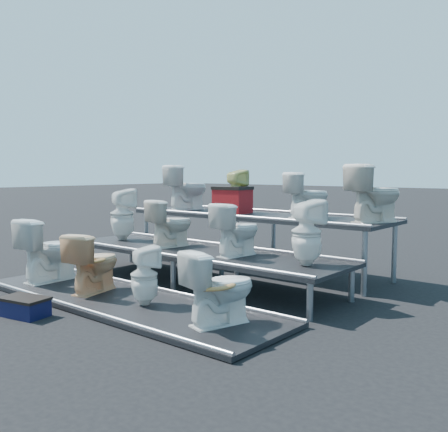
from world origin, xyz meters
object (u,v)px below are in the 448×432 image
Objects in this scene: toilet_10 at (308,195)px; toilet_6 at (237,229)px; toilet_4 at (122,214)px; red_crate at (232,201)px; toilet_7 at (307,233)px; toilet_8 at (187,187)px; toilet_3 at (220,287)px; toilet_0 at (50,249)px; toilet_1 at (94,262)px; toilet_11 at (375,193)px; toilet_2 at (144,275)px; toilet_9 at (236,191)px; toilet_5 at (171,223)px; step_stool at (25,308)px.

toilet_6 is at bearing 104.11° from toilet_10.
toilet_4 is 1.72m from red_crate.
toilet_10 reaches higher than toilet_6.
toilet_7 is 1.46× the size of red_crate.
toilet_8 is at bearing -25.47° from toilet_6.
toilet_4 is (-3.06, 1.30, 0.44)m from toilet_3.
toilet_0 is 1.27× the size of toilet_6.
toilet_11 is at bearing -147.07° from toilet_1.
toilet_11 is at bearing -2.64° from red_crate.
toilet_2 is 2.84m from toilet_9.
toilet_2 is at bearing 114.02° from toilet_9.
toilet_0 is 1.36m from toilet_4.
toilet_1 is 2.57m from toilet_7.
toilet_10 reaches higher than toilet_2.
toilet_7 is (3.24, 0.00, -0.02)m from toilet_4.
toilet_0 is at bearing 61.56° from toilet_5.
toilet_10 is at bearing -170.03° from toilet_8.
toilet_8 reaches higher than toilet_11.
toilet_2 is at bearing 165.79° from toilet_1.
toilet_10 is 1.34× the size of step_stool.
toilet_3 is 2.77m from toilet_10.
toilet_9 is (-0.79, 2.60, 0.82)m from toilet_2.
toilet_1 is 1.50× the size of step_stool.
step_stool is (0.12, -0.96, -0.34)m from toilet_1.
toilet_4 is 1.19× the size of toilet_6.
toilet_3 is 3.36m from toilet_4.
toilet_0 is at bearing 21.09° from toilet_2.
toilet_7 is at bearing 144.92° from toilet_10.
toilet_6 is at bearing -53.41° from red_crate.
toilet_4 is (-0.11, 1.30, 0.38)m from toilet_0.
toilet_11 is at bearing -155.14° from toilet_10.
toilet_7 reaches higher than step_stool.
toilet_7 is 1.54m from toilet_10.
toilet_8 is at bearing -77.90° from toilet_4.
toilet_7 is (2.18, 0.00, 0.04)m from toilet_5.
toilet_2 is 1.08m from toilet_3.
red_crate reaches higher than toilet_3.
toilet_8 is (-2.12, 1.30, 0.45)m from toilet_6.
toilet_4 is 3.24m from toilet_7.
toilet_3 is 1.58m from toilet_6.
toilet_11 reaches higher than toilet_2.
toilet_3 is at bearing 15.40° from step_stool.
step_stool is (1.19, -2.26, -0.77)m from toilet_4.
toilet_10 is (2.38, 2.60, 0.70)m from toilet_0.
toilet_7 is 3.15m from step_stool.
step_stool is at bearing 71.11° from toilet_6.
toilet_2 is 0.99× the size of toilet_5.
toilet_9 is at bearing -107.03° from toilet_1.
toilet_0 is at bearing -116.97° from red_crate.
toilet_4 is 1.55× the size of red_crate.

